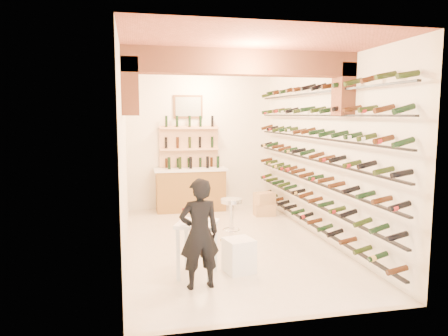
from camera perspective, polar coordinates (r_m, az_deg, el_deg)
name	(u,v)px	position (r m, az deg, el deg)	size (l,w,h in m)	color
ground	(228,242)	(7.69, 0.48, -9.94)	(6.00, 6.00, 0.00)	beige
room_shell	(231,115)	(7.09, 0.96, 7.09)	(3.52, 6.02, 3.21)	white
wine_rack	(310,154)	(7.86, 11.45, 1.82)	(0.32, 5.70, 2.56)	black
back_counter	(191,188)	(10.05, -4.50, -2.75)	(1.70, 0.62, 1.29)	olive
back_shelving	(189,161)	(10.20, -4.72, 1.00)	(1.40, 0.31, 2.73)	tan
tasting_table	(197,232)	(6.00, -3.67, -8.54)	(0.70, 0.70, 0.94)	white
white_stool	(239,255)	(6.26, 2.02, -11.66)	(0.39, 0.39, 0.49)	white
person	(199,234)	(5.57, -3.33, -8.80)	(0.53, 0.35, 1.46)	black
chrome_barstool	(231,217)	(7.59, 0.99, -6.61)	(0.40, 0.40, 0.78)	silver
crate_lower	(264,209)	(9.65, 5.44, -5.57)	(0.46, 0.32, 0.28)	tan
crate_upper	(264,198)	(9.60, 5.46, -4.03)	(0.43, 0.30, 0.25)	tan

